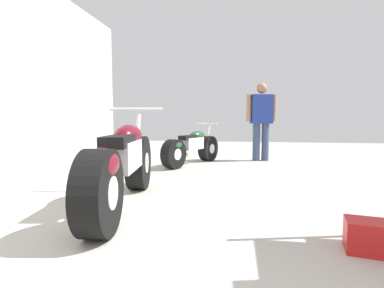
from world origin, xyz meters
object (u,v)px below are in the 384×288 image
red_toolbox (378,238)px  motorcycle_black_naked (191,148)px  motorcycle_maroon_cruiser (122,165)px  mechanic_in_blue (261,117)px

red_toolbox → motorcycle_black_naked: bearing=117.0°
red_toolbox → motorcycle_maroon_cruiser: bearing=161.2°
motorcycle_maroon_cruiser → mechanic_in_blue: bearing=65.9°
motorcycle_maroon_cruiser → red_toolbox: 2.22m
motorcycle_black_naked → red_toolbox: bearing=-63.0°
motorcycle_maroon_cruiser → red_toolbox: (2.08, -0.71, -0.33)m
mechanic_in_blue → red_toolbox: mechanic_in_blue is taller
mechanic_in_blue → red_toolbox: bearing=-84.2°
motorcycle_black_naked → mechanic_in_blue: bearing=29.6°
motorcycle_black_naked → red_toolbox: size_ratio=4.13×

